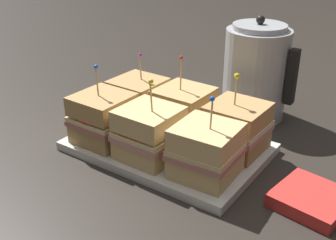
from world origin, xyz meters
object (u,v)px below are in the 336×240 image
object	(u,v)px
sandwich_back_left	(138,100)
serving_platter	(168,147)
sandwich_front_left	(103,118)
sandwich_front_right	(206,151)
sandwich_back_right	(237,127)
napkin_stack	(312,199)
sandwich_back_center	(183,111)
sandwich_front_center	(149,133)
kettle_steel	(256,72)

from	to	relation	value
sandwich_back_left	serving_platter	bearing A→B (deg)	-25.14
sandwich_front_left	sandwich_front_right	size ratio (longest dim) A/B	1.06
serving_platter	sandwich_back_right	size ratio (longest dim) A/B	2.43
sandwich_front_right	napkin_stack	world-z (taller)	sandwich_front_right
sandwich_back_left	sandwich_back_right	size ratio (longest dim) A/B	0.98
sandwich_front_left	sandwich_back_left	xyz separation A→B (m)	(-0.00, 0.12, -0.00)
sandwich_front_left	sandwich_back_right	distance (m)	0.27
serving_platter	sandwich_front_right	distance (m)	0.15
sandwich_back_left	napkin_stack	size ratio (longest dim) A/B	1.22
serving_platter	sandwich_back_right	bearing A→B (deg)	25.16
sandwich_back_center	sandwich_back_right	world-z (taller)	sandwich_back_center
sandwich_front_right	napkin_stack	distance (m)	0.20
sandwich_back_center	serving_platter	bearing A→B (deg)	-88.07
sandwich_front_right	sandwich_back_right	world-z (taller)	sandwich_back_right
serving_platter	sandwich_back_right	distance (m)	0.15
sandwich_front_center	sandwich_back_left	bearing A→B (deg)	135.47
napkin_stack	sandwich_back_left	bearing A→B (deg)	170.52
sandwich_front_left	sandwich_front_center	world-z (taller)	sandwich_front_left
sandwich_front_left	sandwich_front_center	distance (m)	0.12
sandwich_back_left	kettle_steel	bearing A→B (deg)	47.22
sandwich_front_center	sandwich_back_center	xyz separation A→B (m)	(-0.00, 0.12, -0.00)
sandwich_back_center	sandwich_front_left	bearing A→B (deg)	-133.55
sandwich_front_right	napkin_stack	size ratio (longest dim) A/B	1.21
serving_platter	sandwich_back_left	world-z (taller)	sandwich_back_left
sandwich_back_right	napkin_stack	xyz separation A→B (m)	(0.18, -0.07, -0.05)
sandwich_back_left	kettle_steel	world-z (taller)	kettle_steel
sandwich_front_left	sandwich_back_left	world-z (taller)	sandwich_front_left
sandwich_front_right	sandwich_back_right	size ratio (longest dim) A/B	0.98
sandwich_back_center	napkin_stack	bearing A→B (deg)	-13.27
sandwich_back_left	napkin_stack	bearing A→B (deg)	-9.48
kettle_steel	napkin_stack	bearing A→B (deg)	-49.81
serving_platter	sandwich_back_center	bearing A→B (deg)	91.93
sandwich_front_left	napkin_stack	xyz separation A→B (m)	(0.43, 0.05, -0.06)
napkin_stack	sandwich_back_right	bearing A→B (deg)	157.94
sandwich_front_center	kettle_steel	bearing A→B (deg)	78.01
sandwich_front_right	kettle_steel	bearing A→B (deg)	99.28
serving_platter	sandwich_front_center	bearing A→B (deg)	-89.65
kettle_steel	sandwich_front_left	bearing A→B (deg)	-119.81
kettle_steel	napkin_stack	size ratio (longest dim) A/B	1.89
serving_platter	sandwich_back_left	size ratio (longest dim) A/B	2.47
sandwich_front_right	sandwich_back_right	distance (m)	0.12
sandwich_front_left	kettle_steel	bearing A→B (deg)	60.19
sandwich_front_center	sandwich_back_center	distance (m)	0.12
sandwich_front_left	sandwich_front_center	bearing A→B (deg)	0.51
serving_platter	sandwich_front_left	xyz separation A→B (m)	(-0.12, -0.06, 0.06)
serving_platter	sandwich_front_right	world-z (taller)	sandwich_front_right
sandwich_back_right	sandwich_back_center	bearing A→B (deg)	-179.77
sandwich_front_left	sandwich_front_right	world-z (taller)	sandwich_front_left
sandwich_front_center	sandwich_back_center	size ratio (longest dim) A/B	0.95
serving_platter	sandwich_front_right	bearing A→B (deg)	-25.25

